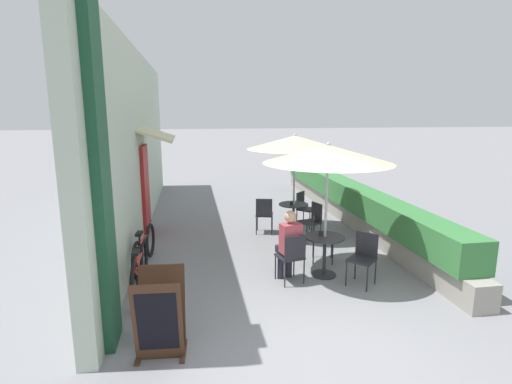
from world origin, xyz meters
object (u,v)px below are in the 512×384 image
(coffee_cup_near, at_px, (321,233))
(bicycle_leaning, at_px, (140,270))
(cafe_chair_mid_right, at_px, (264,213))
(patio_table_mid, at_px, (293,213))
(coffee_cup_mid, at_px, (291,203))
(seated_patron_near_left, at_px, (289,242))
(patio_umbrella_mid, at_px, (295,143))
(patio_umbrella_near, at_px, (328,154))
(bicycle_second, at_px, (144,249))
(cafe_chair_near_back, at_px, (319,235))
(cafe_chair_mid_left, at_px, (304,206))
(menu_board, at_px, (160,315))
(cafe_chair_near_left, at_px, (292,254))
(cafe_chair_near_right, at_px, (364,255))
(patio_table_near, at_px, (325,249))
(cafe_chair_mid_back, at_px, (312,219))

(coffee_cup_near, distance_m, bicycle_leaning, 3.11)
(cafe_chair_mid_right, bearing_deg, patio_table_mid, 6.36)
(coffee_cup_near, distance_m, coffee_cup_mid, 2.32)
(seated_patron_near_left, relative_size, patio_umbrella_mid, 0.53)
(patio_umbrella_near, height_order, bicycle_second, patio_umbrella_near)
(seated_patron_near_left, distance_m, patio_table_mid, 2.72)
(cafe_chair_near_back, height_order, patio_table_mid, cafe_chair_near_back)
(seated_patron_near_left, relative_size, cafe_chair_mid_right, 1.44)
(seated_patron_near_left, distance_m, cafe_chair_mid_left, 3.37)
(seated_patron_near_left, bearing_deg, coffee_cup_mid, 61.46)
(patio_umbrella_mid, height_order, menu_board, patio_umbrella_mid)
(cafe_chair_mid_right, height_order, coffee_cup_mid, cafe_chair_mid_right)
(patio_umbrella_mid, bearing_deg, seated_patron_near_left, -106.24)
(patio_umbrella_near, distance_m, bicycle_leaning, 3.61)
(cafe_chair_near_left, bearing_deg, patio_table_mid, 61.47)
(cafe_chair_near_left, height_order, cafe_chair_mid_left, same)
(cafe_chair_near_right, relative_size, bicycle_second, 0.49)
(patio_umbrella_mid, height_order, bicycle_second, patio_umbrella_mid)
(patio_umbrella_mid, xyz_separation_m, cafe_chair_mid_right, (-0.68, 0.09, -1.64))
(patio_umbrella_mid, xyz_separation_m, bicycle_second, (-3.26, -1.56, -1.80))
(patio_table_near, distance_m, seated_patron_near_left, 0.71)
(coffee_cup_near, bearing_deg, seated_patron_near_left, -163.58)
(patio_umbrella_near, distance_m, bicycle_second, 3.77)
(patio_umbrella_near, distance_m, cafe_chair_mid_left, 3.48)
(coffee_cup_near, bearing_deg, cafe_chair_near_right, -40.51)
(patio_table_near, distance_m, menu_board, 3.30)
(coffee_cup_near, bearing_deg, menu_board, -143.08)
(cafe_chair_near_right, bearing_deg, patio_table_near, 6.36)
(patio_table_near, bearing_deg, cafe_chair_mid_left, 80.61)
(cafe_chair_mid_left, bearing_deg, cafe_chair_mid_back, 36.36)
(coffee_cup_near, bearing_deg, bicycle_second, 164.48)
(patio_umbrella_mid, bearing_deg, bicycle_leaning, -140.82)
(seated_patron_near_left, bearing_deg, patio_table_near, -2.95)
(bicycle_leaning, bearing_deg, cafe_chair_near_back, 14.70)
(cafe_chair_near_left, height_order, cafe_chair_mid_back, same)
(patio_umbrella_near, relative_size, coffee_cup_mid, 26.21)
(patio_umbrella_near, height_order, cafe_chair_near_right, patio_umbrella_near)
(cafe_chair_near_left, xyz_separation_m, cafe_chair_mid_back, (1.00, 2.08, 0.00))
(patio_umbrella_mid, distance_m, menu_board, 5.45)
(seated_patron_near_left, xyz_separation_m, coffee_cup_mid, (0.68, 2.50, 0.08))
(cafe_chair_near_right, relative_size, cafe_chair_mid_left, 1.00)
(patio_table_near, bearing_deg, seated_patron_near_left, -169.53)
(patio_table_mid, relative_size, cafe_chair_mid_back, 0.83)
(cafe_chair_near_right, xyz_separation_m, bicycle_leaning, (-3.66, 0.30, -0.15))
(cafe_chair_mid_back, height_order, bicycle_leaning, cafe_chair_mid_back)
(patio_table_mid, xyz_separation_m, bicycle_second, (-3.26, -1.56, -0.14))
(coffee_cup_mid, height_order, bicycle_second, coffee_cup_mid)
(cafe_chair_near_right, height_order, coffee_cup_mid, cafe_chair_near_right)
(seated_patron_near_left, distance_m, cafe_chair_mid_right, 2.70)
(patio_table_near, height_order, cafe_chair_near_back, cafe_chair_near_back)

